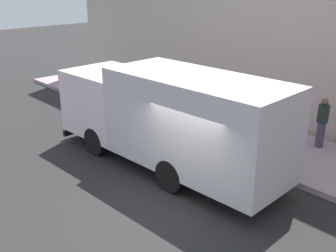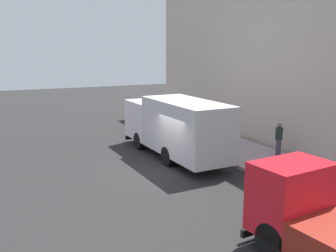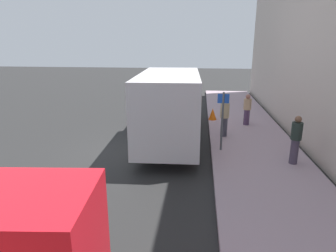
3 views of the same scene
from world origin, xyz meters
name	(u,v)px [view 1 (image 1 of 3)]	position (x,y,z in m)	size (l,w,h in m)	color
ground	(180,202)	(0.00, 0.00, 0.00)	(80.00, 80.00, 0.00)	#272626
sidewalk	(280,150)	(4.79, 0.00, 0.09)	(3.58, 30.00, 0.18)	#A78F9B
large_utility_truck	(167,116)	(1.21, 1.83, 1.70)	(2.66, 8.31, 3.12)	white
pedestrian_walking	(197,99)	(4.92, 4.08, 1.01)	(0.41, 0.41, 1.60)	#4A3453
pedestrian_standing	(214,115)	(3.61, 2.04, 1.11)	(0.41, 0.41, 1.78)	#3E3E4A
pedestrian_third	(322,122)	(5.83, -0.84, 1.09)	(0.49, 0.49, 1.73)	#433A4D
traffic_cone_orange	(151,115)	(3.22, 4.94, 0.49)	(0.44, 0.44, 0.63)	orange
street_sign_post	(253,117)	(3.38, 0.24, 1.56)	(0.44, 0.08, 2.32)	#4C5156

